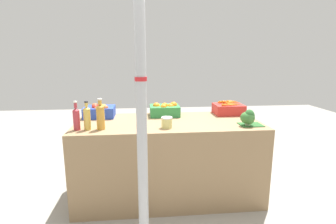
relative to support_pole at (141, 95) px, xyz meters
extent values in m
plane|color=gray|center=(0.28, 0.75, -1.23)|extent=(10.00, 10.00, 0.00)
cube|color=#937551|center=(0.28, 0.75, -0.81)|extent=(1.92, 0.87, 0.84)
cylinder|color=#B7BABF|center=(0.00, 0.00, 0.00)|extent=(0.08, 0.08, 2.45)
cylinder|color=red|center=(0.00, 0.00, 0.12)|extent=(0.09, 0.09, 0.03)
cube|color=#2847B7|center=(-0.47, 1.03, -0.33)|extent=(0.33, 0.28, 0.12)
sphere|color=red|center=(-0.47, 1.03, -0.28)|extent=(0.07, 0.07, 0.07)
sphere|color=gold|center=(-0.42, 1.01, -0.28)|extent=(0.08, 0.08, 0.08)
sphere|color=red|center=(-0.50, 1.01, -0.29)|extent=(0.07, 0.07, 0.07)
sphere|color=red|center=(-0.51, 0.99, -0.28)|extent=(0.08, 0.08, 0.08)
sphere|color=#BC562D|center=(-0.49, 0.95, -0.29)|extent=(0.07, 0.07, 0.07)
sphere|color=red|center=(-0.45, 1.02, -0.28)|extent=(0.08, 0.08, 0.08)
sphere|color=#BC562D|center=(-0.39, 0.95, -0.28)|extent=(0.07, 0.07, 0.07)
sphere|color=#BC562D|center=(-0.54, 1.12, -0.29)|extent=(0.08, 0.08, 0.08)
cube|color=#2D8442|center=(0.26, 1.03, -0.33)|extent=(0.33, 0.28, 0.12)
sphere|color=orange|center=(0.33, 1.00, -0.29)|extent=(0.09, 0.09, 0.09)
sphere|color=orange|center=(0.17, 1.02, -0.28)|extent=(0.08, 0.08, 0.08)
sphere|color=orange|center=(0.37, 1.04, -0.28)|extent=(0.09, 0.09, 0.09)
sphere|color=orange|center=(0.25, 0.95, -0.28)|extent=(0.07, 0.07, 0.07)
sphere|color=orange|center=(0.27, 1.01, -0.28)|extent=(0.07, 0.07, 0.07)
cube|color=red|center=(1.03, 1.03, -0.33)|extent=(0.33, 0.28, 0.12)
cone|color=orange|center=(0.99, 1.14, -0.27)|extent=(0.12, 0.03, 0.02)
cone|color=orange|center=(0.98, 0.93, -0.26)|extent=(0.15, 0.04, 0.03)
cone|color=orange|center=(1.03, 1.11, -0.25)|extent=(0.13, 0.06, 0.03)
cone|color=orange|center=(1.06, 1.13, -0.26)|extent=(0.17, 0.03, 0.03)
cone|color=orange|center=(1.07, 0.99, -0.27)|extent=(0.15, 0.06, 0.03)
cone|color=orange|center=(1.10, 1.11, -0.25)|extent=(0.13, 0.03, 0.03)
cone|color=orange|center=(1.11, 1.05, -0.26)|extent=(0.14, 0.06, 0.02)
cone|color=orange|center=(1.05, 1.03, -0.25)|extent=(0.14, 0.05, 0.03)
cone|color=orange|center=(1.08, 0.96, -0.27)|extent=(0.16, 0.04, 0.02)
cone|color=orange|center=(0.99, 1.12, -0.26)|extent=(0.13, 0.06, 0.03)
cube|color=#2D602D|center=(1.08, 0.51, -0.39)|extent=(0.22, 0.18, 0.01)
ellipsoid|color=#387033|center=(1.02, 0.48, -0.31)|extent=(0.13, 0.13, 0.11)
cylinder|color=#B2C693|center=(1.02, 0.48, -0.37)|extent=(0.03, 0.03, 0.02)
ellipsoid|color=#427F3D|center=(1.04, 0.47, -0.31)|extent=(0.11, 0.11, 0.13)
cylinder|color=#B2C693|center=(1.04, 0.47, -0.37)|extent=(0.03, 0.03, 0.02)
ellipsoid|color=#2D602D|center=(1.05, 0.47, -0.29)|extent=(0.10, 0.10, 0.14)
cylinder|color=#B2C693|center=(1.05, 0.47, -0.37)|extent=(0.03, 0.03, 0.02)
cylinder|color=#B2333D|center=(-0.60, 0.51, -0.30)|extent=(0.06, 0.06, 0.18)
cone|color=#B2333D|center=(-0.60, 0.51, -0.20)|extent=(0.06, 0.06, 0.02)
cylinder|color=#B2333D|center=(-0.60, 0.51, -0.16)|extent=(0.03, 0.03, 0.05)
cylinder|color=silver|center=(-0.60, 0.51, -0.13)|extent=(0.03, 0.03, 0.01)
cylinder|color=gold|center=(-0.51, 0.51, -0.29)|extent=(0.06, 0.06, 0.20)
cone|color=gold|center=(-0.51, 0.51, -0.18)|extent=(0.06, 0.06, 0.02)
cylinder|color=gold|center=(-0.51, 0.51, -0.15)|extent=(0.03, 0.03, 0.04)
cylinder|color=#2D2D33|center=(-0.51, 0.51, -0.13)|extent=(0.03, 0.03, 0.01)
cylinder|color=gold|center=(-0.38, 0.51, -0.28)|extent=(0.08, 0.08, 0.22)
cone|color=gold|center=(-0.38, 0.51, -0.17)|extent=(0.08, 0.08, 0.02)
cylinder|color=gold|center=(-0.38, 0.51, -0.13)|extent=(0.03, 0.03, 0.04)
cylinder|color=silver|center=(-0.38, 0.51, -0.11)|extent=(0.04, 0.04, 0.01)
cylinder|color=#D1CC75|center=(0.24, 0.50, -0.35)|extent=(0.10, 0.10, 0.09)
cylinder|color=white|center=(0.24, 0.50, -0.29)|extent=(0.11, 0.11, 0.01)
camera|label=1|loc=(0.00, -1.92, 0.28)|focal=28.00mm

